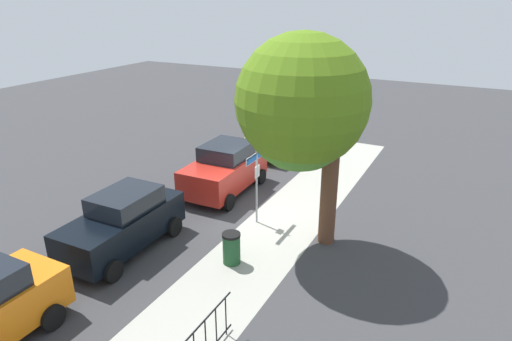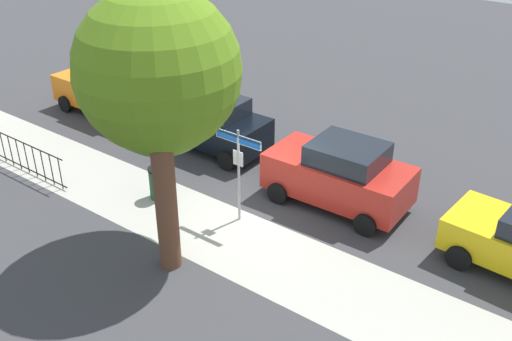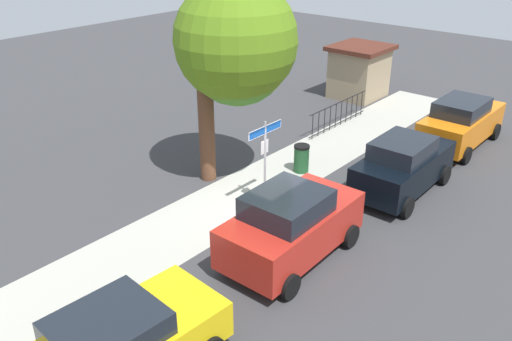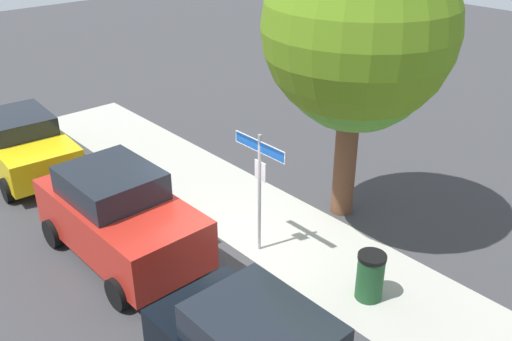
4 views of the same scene
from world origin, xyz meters
The scene contains 7 objects.
ground_plane centered at (0.00, 0.00, 0.00)m, with size 60.00×60.00×0.00m, color #38383A.
sidewalk_strip centered at (2.00, 1.30, 0.00)m, with size 24.00×2.60×0.00m, color #A5A499.
street_sign centered at (0.49, 0.40, 1.94)m, with size 1.47×0.07×2.72m.
shade_tree centered at (1.28, 2.25, 4.50)m, with size 3.83×3.83×6.58m.
car_yellow centered at (-6.61, -1.92, 0.84)m, with size 4.17×2.27×1.63m.
car_red centered at (-1.28, -1.93, 0.98)m, with size 4.11×2.18×1.97m.
trash_bin centered at (3.10, 0.90, 0.49)m, with size 0.55×0.55×0.98m.
Camera 4 is at (8.11, -6.42, 7.10)m, focal length 39.43 mm.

